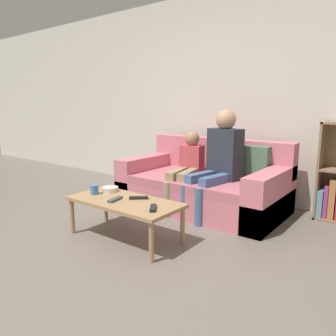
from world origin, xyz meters
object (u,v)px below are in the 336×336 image
(tv_remote_1, at_px, (153,208))
(snack_bowl, at_px, (110,189))
(tv_remote_2, at_px, (139,198))
(person_adult, at_px, (220,156))
(cup_near, at_px, (94,190))
(tv_remote_0, at_px, (115,199))
(coffee_table, at_px, (125,204))
(person_child, at_px, (187,166))
(couch, at_px, (204,186))

(tv_remote_1, xyz_separation_m, snack_bowl, (-0.69, 0.17, 0.01))
(tv_remote_2, xyz_separation_m, snack_bowl, (-0.40, 0.02, 0.01))
(person_adult, height_order, cup_near, person_adult)
(cup_near, distance_m, tv_remote_0, 0.32)
(coffee_table, xyz_separation_m, tv_remote_0, (-0.06, -0.06, 0.05))
(person_child, relative_size, tv_remote_2, 5.61)
(couch, relative_size, cup_near, 21.13)
(coffee_table, bearing_deg, cup_near, -175.96)
(tv_remote_1, bearing_deg, tv_remote_2, 116.83)
(tv_remote_0, bearing_deg, coffee_table, 34.77)
(tv_remote_0, distance_m, tv_remote_1, 0.43)
(person_adult, xyz_separation_m, tv_remote_0, (-0.40, -1.19, -0.28))
(cup_near, height_order, tv_remote_0, cup_near)
(person_adult, distance_m, cup_near, 1.38)
(couch, xyz_separation_m, coffee_table, (-0.09, -1.22, 0.07))
(cup_near, bearing_deg, couch, 69.74)
(couch, height_order, tv_remote_2, couch)
(tv_remote_2, relative_size, snack_bowl, 1.00)
(person_child, relative_size, snack_bowl, 5.58)
(snack_bowl, bearing_deg, tv_remote_0, -35.17)
(coffee_table, height_order, tv_remote_1, tv_remote_1)
(couch, bearing_deg, tv_remote_2, -90.77)
(couch, distance_m, snack_bowl, 1.17)
(coffee_table, distance_m, tv_remote_1, 0.37)
(couch, relative_size, coffee_table, 1.76)
(coffee_table, distance_m, tv_remote_0, 0.09)
(person_adult, bearing_deg, tv_remote_0, -98.49)
(coffee_table, relative_size, cup_near, 11.98)
(snack_bowl, bearing_deg, cup_near, -107.28)
(person_child, bearing_deg, person_adult, -3.57)
(person_adult, bearing_deg, snack_bowl, -113.46)
(coffee_table, relative_size, tv_remote_2, 6.61)
(tv_remote_2, bearing_deg, tv_remote_0, -80.61)
(person_adult, height_order, person_child, person_adult)
(person_child, height_order, snack_bowl, person_child)
(person_adult, xyz_separation_m, tv_remote_2, (-0.26, -1.03, -0.28))
(tv_remote_2, bearing_deg, cup_near, -115.16)
(couch, xyz_separation_m, snack_bowl, (-0.41, -1.09, 0.12))
(couch, bearing_deg, snack_bowl, -110.68)
(tv_remote_1, bearing_deg, coffee_table, 136.94)
(tv_remote_0, distance_m, tv_remote_2, 0.21)
(couch, height_order, tv_remote_0, couch)
(person_adult, distance_m, snack_bowl, 1.23)
(couch, xyz_separation_m, tv_remote_0, (-0.15, -1.28, 0.11))
(tv_remote_1, height_order, tv_remote_2, same)
(snack_bowl, bearing_deg, tv_remote_2, -3.36)
(person_adult, height_order, tv_remote_0, person_adult)
(coffee_table, height_order, person_child, person_child)
(tv_remote_1, bearing_deg, person_adult, 55.33)
(tv_remote_1, bearing_deg, couch, 66.23)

